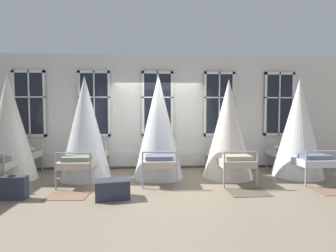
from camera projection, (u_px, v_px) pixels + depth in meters
The scene contains 13 objects.
ground at pixel (158, 178), 6.56m from camera, with size 20.96×20.96×0.00m, color gray.
back_wall_with_windows at pixel (157, 112), 7.76m from camera, with size 11.48×0.10×3.31m, color silver.
window_bank at pixel (158, 132), 7.68m from camera, with size 8.19×0.10×2.76m.
cot_first at pixel (9, 129), 6.36m from camera, with size 1.25×2.01×2.58m.
cot_second at pixel (85, 129), 6.50m from camera, with size 1.25×2.01×2.55m.
cot_third at pixel (158, 128), 6.61m from camera, with size 1.25×2.00×2.59m.
cot_fourth at pixel (228, 130), 6.64m from camera, with size 1.25×2.00×2.48m.
cot_fifth at pixel (298, 130), 6.74m from camera, with size 1.25×2.00×2.49m.
rug_second at pixel (68, 196), 5.17m from camera, with size 0.80×0.56×0.01m, color brown.
rug_fourth at pixel (248, 193), 5.37m from camera, with size 0.80×0.56×0.01m, color brown.
rug_fifth at pixel (334, 191), 5.47m from camera, with size 0.80×0.56×0.01m, color brown.
suitcase_dark at pixel (12, 188), 4.98m from camera, with size 0.56×0.21×0.47m.
travel_trunk at pixel (112, 189), 5.03m from camera, with size 0.64×0.40×0.36m, color #2D3342.
Camera 1 is at (-0.12, -6.48, 1.67)m, focal length 28.07 mm.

